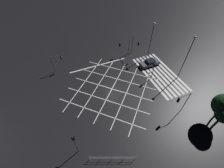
% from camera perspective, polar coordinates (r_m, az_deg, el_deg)
% --- Properties ---
extents(ground_plane, '(200.00, 200.00, 0.00)m').
position_cam_1_polar(ground_plane, '(28.95, 0.00, -1.86)').
color(ground_plane, black).
extents(road_markings, '(19.65, 23.81, 0.01)m').
position_cam_1_polar(road_markings, '(31.75, 11.40, 2.45)').
color(road_markings, silver).
rests_on(road_markings, ground_plane).
extents(traffic_light_se_cross, '(0.36, 2.73, 3.58)m').
position_cam_1_polar(traffic_light_se_cross, '(35.97, 4.42, 14.55)').
color(traffic_light_se_cross, '#424244').
rests_on(traffic_light_se_cross, ground_plane).
extents(traffic_light_ne_cross, '(0.36, 2.21, 3.86)m').
position_cam_1_polar(traffic_light_ne_cross, '(33.00, -20.16, 8.66)').
color(traffic_light_ne_cross, '#424244').
rests_on(traffic_light_ne_cross, ground_plane).
extents(traffic_light_median_south, '(0.36, 0.39, 3.97)m').
position_cam_1_polar(traffic_light_median_south, '(30.09, 15.51, 5.90)').
color(traffic_light_median_south, '#424244').
rests_on(traffic_light_median_south, ground_plane).
extents(traffic_light_nw_main, '(0.39, 0.36, 4.58)m').
position_cam_1_polar(traffic_light_nw_main, '(20.51, -14.18, -20.31)').
color(traffic_light_nw_main, '#424244').
rests_on(traffic_light_nw_main, ground_plane).
extents(traffic_light_se_main, '(2.77, 0.36, 4.52)m').
position_cam_1_polar(traffic_light_se_main, '(35.52, 8.98, 14.97)').
color(traffic_light_se_main, '#424244').
rests_on(traffic_light_se_main, ground_plane).
extents(traffic_light_sw_cross, '(0.36, 2.44, 4.58)m').
position_cam_1_polar(traffic_light_sw_cross, '(25.36, 25.15, -5.70)').
color(traffic_light_sw_cross, '#424244').
rests_on(traffic_light_sw_cross, ground_plane).
extents(street_lamp_east, '(0.45, 0.45, 9.38)m').
position_cam_1_polar(street_lamp_east, '(30.45, 27.06, 10.51)').
color(street_lamp_east, '#424244').
rests_on(street_lamp_east, ground_plane).
extents(street_lamp_west, '(0.57, 0.57, 8.24)m').
position_cam_1_polar(street_lamp_west, '(34.79, 15.19, 18.50)').
color(street_lamp_west, '#424244').
rests_on(street_lamp_west, ground_plane).
extents(street_tree_near, '(2.42, 2.42, 4.82)m').
position_cam_1_polar(street_tree_near, '(26.40, 36.88, -9.44)').
color(street_tree_near, '#38281C').
rests_on(street_tree_near, ground_plane).
extents(street_tree_far, '(3.36, 3.36, 5.76)m').
position_cam_1_polar(street_tree_far, '(26.89, 36.98, -6.55)').
color(street_tree_far, '#38281C').
rests_on(street_tree_far, ground_plane).
extents(waiting_car, '(1.75, 4.45, 1.36)m').
position_cam_1_polar(waiting_car, '(34.77, 14.16, 7.81)').
color(waiting_car, '#474C51').
rests_on(waiting_car, ground_plane).
extents(pedestrian_railing, '(2.46, 5.66, 1.05)m').
position_cam_1_polar(pedestrian_railing, '(21.99, 0.00, -26.35)').
color(pedestrian_railing, '#9EA0A5').
rests_on(pedestrian_railing, ground_plane).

